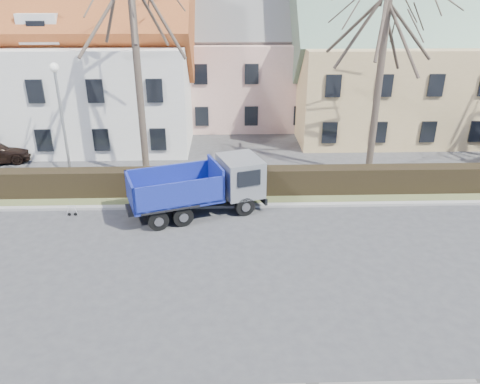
{
  "coord_description": "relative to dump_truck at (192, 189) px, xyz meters",
  "views": [
    {
      "loc": [
        2.31,
        -14.95,
        9.52
      ],
      "look_at": [
        2.84,
        2.72,
        1.6
      ],
      "focal_mm": 35.0,
      "sensor_mm": 36.0,
      "label": 1
    }
  ],
  "objects": [
    {
      "name": "ground",
      "position": [
        -0.78,
        -3.96,
        -1.24
      ],
      "size": [
        120.0,
        120.0,
        0.0
      ],
      "primitive_type": "plane",
      "color": "#38383B"
    },
    {
      "name": "curb_far",
      "position": [
        -0.78,
        0.64,
        -1.18
      ],
      "size": [
        80.0,
        0.3,
        0.12
      ],
      "primitive_type": "cube",
      "color": "#9B9894",
      "rests_on": "ground"
    },
    {
      "name": "grass_strip",
      "position": [
        -0.78,
        2.24,
        -1.19
      ],
      "size": [
        80.0,
        3.0,
        0.1
      ],
      "primitive_type": "cube",
      "color": "#545D34",
      "rests_on": "ground"
    },
    {
      "name": "hedge",
      "position": [
        -0.78,
        2.04,
        -0.59
      ],
      "size": [
        60.0,
        0.9,
        1.3
      ],
      "primitive_type": "cube",
      "color": "black",
      "rests_on": "ground"
    },
    {
      "name": "building_pink",
      "position": [
        3.22,
        16.04,
        2.76
      ],
      "size": [
        10.8,
        8.8,
        8.0
      ],
      "primitive_type": null,
      "color": "#DAA79A",
      "rests_on": "ground"
    },
    {
      "name": "building_yellow",
      "position": [
        15.22,
        13.04,
        3.01
      ],
      "size": [
        18.8,
        10.8,
        8.5
      ],
      "primitive_type": null,
      "color": "tan",
      "rests_on": "ground"
    },
    {
      "name": "tree_1",
      "position": [
        -2.78,
        4.54,
        5.09
      ],
      "size": [
        9.2,
        9.2,
        12.65
      ],
      "primitive_type": null,
      "color": "#44382F",
      "rests_on": "ground"
    },
    {
      "name": "tree_2",
      "position": [
        9.22,
        4.54,
        4.26
      ],
      "size": [
        8.0,
        8.0,
        11.0
      ],
      "primitive_type": null,
      "color": "#44382F",
      "rests_on": "ground"
    },
    {
      "name": "dump_truck",
      "position": [
        0.0,
        0.0,
        0.0
      ],
      "size": [
        6.6,
        4.18,
        2.47
      ],
      "primitive_type": null,
      "rotation": [
        0.0,
        0.0,
        0.33
      ],
      "color": "navy",
      "rests_on": "ground"
    },
    {
      "name": "streetlight",
      "position": [
        -6.28,
        3.04,
        1.92
      ],
      "size": [
        0.49,
        0.49,
        6.31
      ],
      "primitive_type": null,
      "color": "#9E9F9F",
      "rests_on": "ground"
    },
    {
      "name": "cart_frame",
      "position": [
        -5.58,
        -0.05,
        -0.95
      ],
      "size": [
        0.64,
        0.38,
        0.57
      ],
      "primitive_type": null,
      "rotation": [
        0.0,
        0.0,
        0.04
      ],
      "color": "silver",
      "rests_on": "ground"
    }
  ]
}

